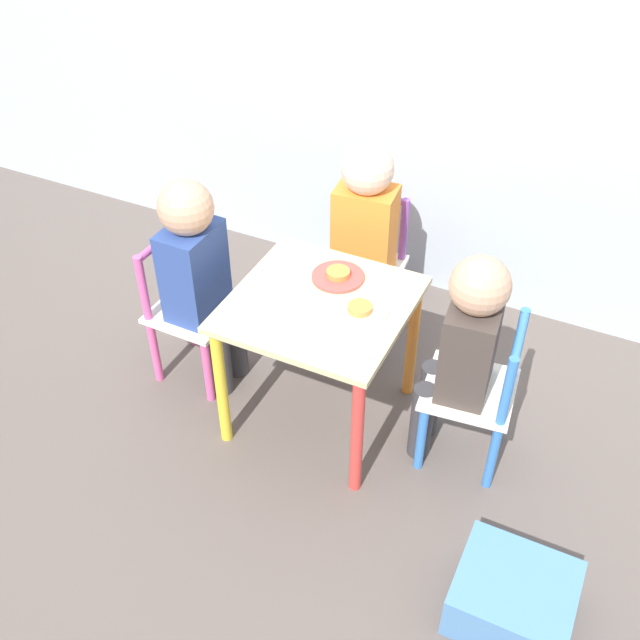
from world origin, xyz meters
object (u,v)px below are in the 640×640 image
object	(u,v)px
child_right	(464,343)
storage_bin	(513,598)
chair_purple	(366,270)
plate_back	(338,276)
child_back	(363,229)
kids_table	(320,323)
chair_pink	(189,312)
child_left	(198,267)
chair_blue	(477,395)
plate_right	(360,311)

from	to	relation	value
child_right	storage_bin	distance (m)	0.67
chair_purple	plate_back	world-z (taller)	chair_purple
plate_back	child_back	bearing A→B (deg)	98.34
kids_table	chair_pink	size ratio (longest dim) A/B	0.99
chair_purple	child_left	xyz separation A→B (m)	(-0.38, -0.48, 0.20)
chair_blue	storage_bin	size ratio (longest dim) A/B	1.76
kids_table	child_back	size ratio (longest dim) A/B	0.67
chair_purple	chair_pink	size ratio (longest dim) A/B	1.00
chair_blue	child_right	distance (m)	0.19
kids_table	plate_right	bearing A→B (deg)	0.00
child_back	plate_back	world-z (taller)	child_back
chair_blue	child_left	xyz separation A→B (m)	(-0.91, -0.04, 0.20)
child_left	storage_bin	distance (m)	1.31
plate_right	plate_back	size ratio (longest dim) A/B	1.00
kids_table	storage_bin	bearing A→B (deg)	-29.59
child_right	child_back	bearing A→B (deg)	-135.11
child_right	plate_back	size ratio (longest dim) A/B	4.53
chair_purple	chair_pink	xyz separation A→B (m)	(-0.44, -0.48, 0.00)
kids_table	plate_back	size ratio (longest dim) A/B	3.20
chair_blue	child_back	xyz separation A→B (m)	(-0.53, 0.38, 0.21)
chair_blue	child_left	distance (m)	0.94
child_back	child_left	distance (m)	0.57
child_left	kids_table	bearing A→B (deg)	-90.00
chair_blue	child_back	size ratio (longest dim) A/B	0.68
child_right	chair_pink	bearing A→B (deg)	-93.76
plate_back	plate_right	bearing A→B (deg)	-45.00
kids_table	storage_bin	size ratio (longest dim) A/B	1.75
chair_purple	kids_table	bearing A→B (deg)	-90.00
chair_blue	plate_back	xyz separation A→B (m)	(-0.49, 0.08, 0.23)
chair_pink	child_left	world-z (taller)	child_left
plate_right	child_back	bearing A→B (deg)	111.72
plate_right	storage_bin	distance (m)	0.85
chair_blue	chair_pink	distance (m)	0.98
kids_table	child_back	xyz separation A→B (m)	(-0.04, 0.43, 0.07)
plate_back	child_right	bearing A→B (deg)	-10.88
child_back	storage_bin	size ratio (longest dim) A/B	2.60
chair_purple	plate_back	size ratio (longest dim) A/B	3.22
child_right	storage_bin	bearing A→B (deg)	28.49
chair_pink	storage_bin	world-z (taller)	chair_pink
child_left	chair_blue	bearing A→B (deg)	-86.24
child_left	storage_bin	bearing A→B (deg)	-109.07
plate_back	chair_purple	bearing A→B (deg)	97.94
chair_purple	child_back	world-z (taller)	child_back
chair_pink	storage_bin	size ratio (longest dim) A/B	1.76
chair_purple	storage_bin	world-z (taller)	chair_purple
chair_blue	plate_back	distance (m)	0.54
kids_table	plate_right	xyz separation A→B (m)	(0.13, 0.00, 0.09)
child_back	child_left	world-z (taller)	child_back
chair_purple	child_back	bearing A→B (deg)	-90.00
kids_table	child_right	distance (m)	0.43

